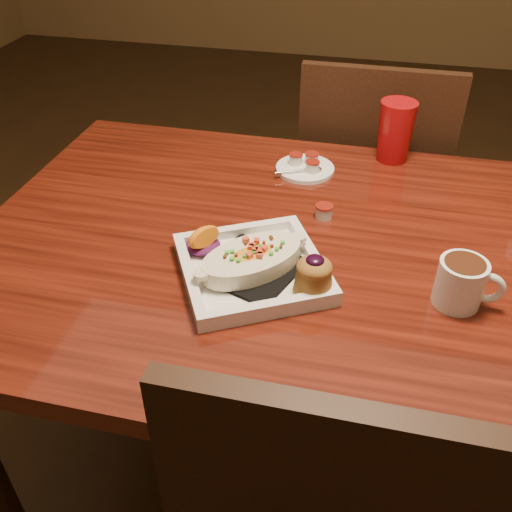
% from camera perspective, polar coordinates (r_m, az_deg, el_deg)
% --- Properties ---
extents(floor, '(7.00, 7.00, 0.00)m').
position_cam_1_polar(floor, '(1.64, 7.23, -21.15)').
color(floor, '#301E10').
rests_on(floor, ground).
extents(table, '(1.50, 0.90, 0.75)m').
position_cam_1_polar(table, '(1.15, 9.71, -3.56)').
color(table, maroon).
rests_on(table, floor).
extents(chair_far, '(0.42, 0.42, 0.93)m').
position_cam_1_polar(chair_far, '(1.75, 11.14, 5.94)').
color(chair_far, black).
rests_on(chair_far, floor).
extents(plate, '(0.33, 0.33, 0.08)m').
position_cam_1_polar(plate, '(1.00, 0.28, -0.93)').
color(plate, white).
rests_on(plate, table).
extents(coffee_mug, '(0.11, 0.08, 0.08)m').
position_cam_1_polar(coffee_mug, '(0.99, 19.92, -2.42)').
color(coffee_mug, white).
rests_on(coffee_mug, table).
extents(saucer, '(0.14, 0.14, 0.09)m').
position_cam_1_polar(saucer, '(1.34, 4.91, 8.89)').
color(saucer, white).
rests_on(saucer, table).
extents(creamer_loose, '(0.04, 0.04, 0.03)m').
position_cam_1_polar(creamer_loose, '(1.17, 6.81, 4.46)').
color(creamer_loose, silver).
rests_on(creamer_loose, table).
extents(red_tumbler, '(0.09, 0.09, 0.14)m').
position_cam_1_polar(red_tumbler, '(1.40, 13.76, 12.01)').
color(red_tumbler, '#AD0C10').
rests_on(red_tumbler, table).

